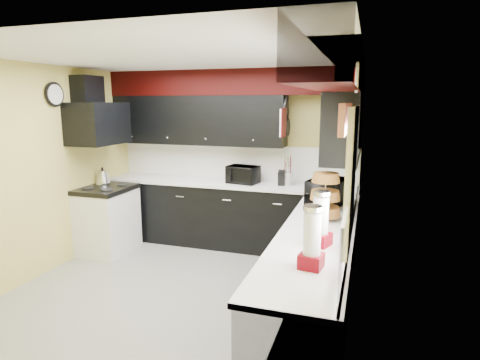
% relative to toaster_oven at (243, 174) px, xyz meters
% --- Properties ---
extents(ground, '(3.60, 3.60, 0.00)m').
position_rel_toaster_oven_xyz_m(ground, '(-0.23, -1.50, -1.06)').
color(ground, gray).
rests_on(ground, ground).
extents(wall_back, '(3.60, 0.06, 2.50)m').
position_rel_toaster_oven_xyz_m(wall_back, '(-0.23, 0.30, 0.19)').
color(wall_back, '#E0C666').
rests_on(wall_back, ground).
extents(wall_right, '(0.06, 3.60, 2.50)m').
position_rel_toaster_oven_xyz_m(wall_right, '(1.57, -1.50, 0.19)').
color(wall_right, '#E0C666').
rests_on(wall_right, ground).
extents(wall_left, '(0.06, 3.60, 2.50)m').
position_rel_toaster_oven_xyz_m(wall_left, '(-2.03, -1.50, 0.19)').
color(wall_left, '#E0C666').
rests_on(wall_left, ground).
extents(ceiling, '(3.60, 3.60, 0.06)m').
position_rel_toaster_oven_xyz_m(ceiling, '(-0.23, -1.50, 1.44)').
color(ceiling, white).
rests_on(ceiling, wall_back).
extents(cab_back, '(3.60, 0.60, 0.90)m').
position_rel_toaster_oven_xyz_m(cab_back, '(-0.23, 0.00, -0.61)').
color(cab_back, black).
rests_on(cab_back, ground).
extents(cab_right, '(0.60, 3.00, 0.90)m').
position_rel_toaster_oven_xyz_m(cab_right, '(1.27, -1.80, -0.61)').
color(cab_right, black).
rests_on(cab_right, ground).
extents(counter_back, '(3.62, 0.64, 0.04)m').
position_rel_toaster_oven_xyz_m(counter_back, '(-0.23, 0.00, -0.14)').
color(counter_back, white).
rests_on(counter_back, cab_back).
extents(counter_right, '(0.64, 3.02, 0.04)m').
position_rel_toaster_oven_xyz_m(counter_right, '(1.27, -1.80, -0.14)').
color(counter_right, white).
rests_on(counter_right, cab_right).
extents(splash_back, '(3.60, 0.02, 0.50)m').
position_rel_toaster_oven_xyz_m(splash_back, '(-0.23, 0.29, 0.13)').
color(splash_back, white).
rests_on(splash_back, counter_back).
extents(splash_right, '(0.02, 3.60, 0.50)m').
position_rel_toaster_oven_xyz_m(splash_right, '(1.56, -1.50, 0.13)').
color(splash_right, white).
rests_on(splash_right, counter_right).
extents(upper_back, '(2.60, 0.35, 0.70)m').
position_rel_toaster_oven_xyz_m(upper_back, '(-0.73, 0.13, 0.74)').
color(upper_back, black).
rests_on(upper_back, wall_back).
extents(upper_right, '(0.35, 1.80, 0.70)m').
position_rel_toaster_oven_xyz_m(upper_right, '(1.39, -0.60, 0.74)').
color(upper_right, black).
rests_on(upper_right, wall_right).
extents(soffit_back, '(3.60, 0.36, 0.35)m').
position_rel_toaster_oven_xyz_m(soffit_back, '(-0.23, 0.12, 1.26)').
color(soffit_back, black).
rests_on(soffit_back, wall_back).
extents(soffit_right, '(0.36, 3.24, 0.35)m').
position_rel_toaster_oven_xyz_m(soffit_right, '(1.39, -1.68, 1.26)').
color(soffit_right, black).
rests_on(soffit_right, wall_right).
extents(stove, '(0.60, 0.75, 0.86)m').
position_rel_toaster_oven_xyz_m(stove, '(-1.73, -0.75, -0.63)').
color(stove, white).
rests_on(stove, ground).
extents(cooktop, '(0.62, 0.77, 0.06)m').
position_rel_toaster_oven_xyz_m(cooktop, '(-1.73, -0.75, -0.17)').
color(cooktop, black).
rests_on(cooktop, stove).
extents(hood, '(0.50, 0.78, 0.55)m').
position_rel_toaster_oven_xyz_m(hood, '(-1.78, -0.75, 0.72)').
color(hood, black).
rests_on(hood, wall_left).
extents(hood_duct, '(0.24, 0.40, 0.40)m').
position_rel_toaster_oven_xyz_m(hood_duct, '(-1.91, -0.75, 1.14)').
color(hood_duct, black).
rests_on(hood_duct, wall_left).
extents(window, '(0.03, 0.86, 0.96)m').
position_rel_toaster_oven_xyz_m(window, '(1.55, -2.40, 0.49)').
color(window, white).
rests_on(window, wall_right).
extents(valance, '(0.04, 0.88, 0.20)m').
position_rel_toaster_oven_xyz_m(valance, '(1.50, -2.40, 0.89)').
color(valance, red).
rests_on(valance, wall_right).
extents(pan_top, '(0.03, 0.22, 0.40)m').
position_rel_toaster_oven_xyz_m(pan_top, '(0.59, 0.05, 0.94)').
color(pan_top, black).
rests_on(pan_top, upper_back).
extents(pan_mid, '(0.03, 0.28, 0.46)m').
position_rel_toaster_oven_xyz_m(pan_mid, '(0.59, -0.08, 0.69)').
color(pan_mid, black).
rests_on(pan_mid, upper_back).
extents(pan_low, '(0.03, 0.24, 0.42)m').
position_rel_toaster_oven_xyz_m(pan_low, '(0.59, 0.18, 0.66)').
color(pan_low, black).
rests_on(pan_low, upper_back).
extents(cut_board, '(0.03, 0.26, 0.35)m').
position_rel_toaster_oven_xyz_m(cut_board, '(0.60, -0.20, 0.74)').
color(cut_board, white).
rests_on(cut_board, upper_back).
extents(baskets, '(0.27, 0.27, 0.50)m').
position_rel_toaster_oven_xyz_m(baskets, '(1.29, -1.45, 0.12)').
color(baskets, brown).
rests_on(baskets, upper_right).
extents(clock, '(0.03, 0.30, 0.30)m').
position_rel_toaster_oven_xyz_m(clock, '(-2.00, -1.25, 1.09)').
color(clock, black).
rests_on(clock, wall_left).
extents(deco_plate, '(0.03, 0.24, 0.24)m').
position_rel_toaster_oven_xyz_m(deco_plate, '(1.54, -1.85, 1.19)').
color(deco_plate, white).
rests_on(deco_plate, wall_right).
extents(toaster_oven, '(0.47, 0.41, 0.24)m').
position_rel_toaster_oven_xyz_m(toaster_oven, '(0.00, 0.00, 0.00)').
color(toaster_oven, black).
rests_on(toaster_oven, counter_back).
extents(microwave, '(0.46, 0.58, 0.29)m').
position_rel_toaster_oven_xyz_m(microwave, '(1.25, -0.86, 0.02)').
color(microwave, black).
rests_on(microwave, counter_right).
extents(utensil_crock, '(0.17, 0.17, 0.17)m').
position_rel_toaster_oven_xyz_m(utensil_crock, '(0.62, 0.06, -0.04)').
color(utensil_crock, beige).
rests_on(utensil_crock, counter_back).
extents(knife_block, '(0.10, 0.14, 0.20)m').
position_rel_toaster_oven_xyz_m(knife_block, '(0.55, 0.00, -0.02)').
color(knife_block, black).
rests_on(knife_block, counter_back).
extents(kettle, '(0.27, 0.27, 0.19)m').
position_rel_toaster_oven_xyz_m(kettle, '(-1.91, -0.55, -0.05)').
color(kettle, '#B5B5BA').
rests_on(kettle, cooktop).
extents(dispenser_a, '(0.20, 0.20, 0.42)m').
position_rel_toaster_oven_xyz_m(dispenser_a, '(1.33, -2.20, 0.09)').
color(dispenser_a, maroon).
rests_on(dispenser_a, counter_right).
extents(dispenser_b, '(0.18, 0.18, 0.42)m').
position_rel_toaster_oven_xyz_m(dispenser_b, '(1.33, -2.67, 0.09)').
color(dispenser_b, '#6F0105').
rests_on(dispenser_b, counter_right).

